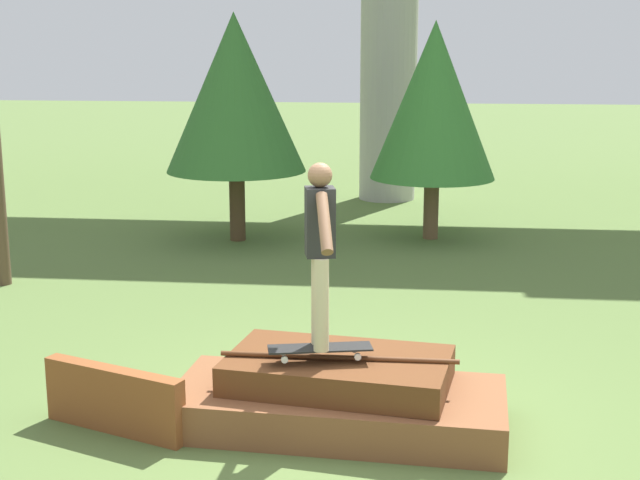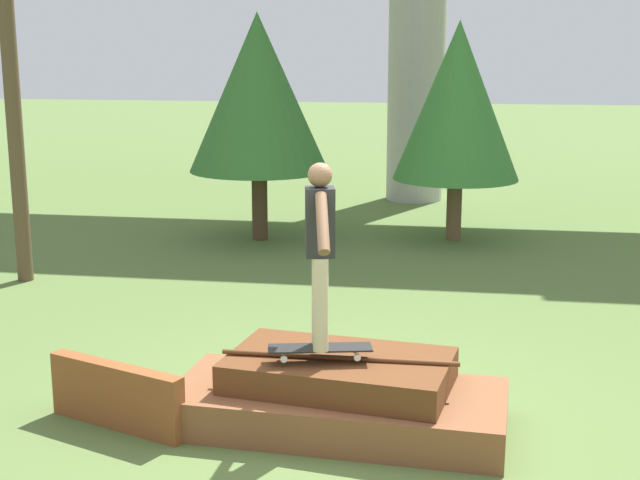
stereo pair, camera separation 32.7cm
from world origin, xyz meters
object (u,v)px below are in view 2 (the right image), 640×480
object	(u,v)px
skateboard	(320,349)
tree_behind_right	(258,93)
utility_pole	(6,9)
skater	(320,244)
tree_behind_left	(458,101)

from	to	relation	value
skateboard	tree_behind_right	size ratio (longest dim) A/B	0.24
utility_pole	tree_behind_right	size ratio (longest dim) A/B	1.89
skateboard	utility_pole	world-z (taller)	utility_pole
skater	tree_behind_right	xyz separation A→B (m)	(-2.06, 6.89, 0.76)
tree_behind_left	tree_behind_right	size ratio (longest dim) A/B	0.97
utility_pole	tree_behind_left	world-z (taller)	utility_pole
skateboard	tree_behind_left	xyz separation A→B (m)	(0.97, 7.35, 1.48)
skateboard	tree_behind_left	world-z (taller)	tree_behind_left
skateboard	tree_behind_right	xyz separation A→B (m)	(-2.06, 6.89, 1.60)
tree_behind_left	skater	bearing A→B (deg)	-97.51
skateboard	utility_pole	distance (m)	6.64
tree_behind_right	skateboard	bearing A→B (deg)	-73.38
utility_pole	tree_behind_left	size ratio (longest dim) A/B	1.96
skateboard	utility_pole	xyz separation A→B (m)	(-4.55, 3.97, 2.76)
skateboard	tree_behind_left	distance (m)	7.56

